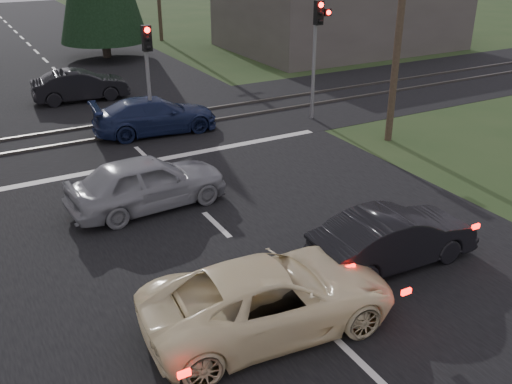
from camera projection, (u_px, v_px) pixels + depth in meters
ground at (274, 280)px, 12.78m from camera, size 120.00×120.00×0.00m
road at (134, 145)px, 20.72m from camera, size 14.00×100.00×0.01m
rail_corridor at (118, 130)px, 22.31m from camera, size 120.00×8.00×0.01m
stop_line at (151, 161)px, 19.29m from camera, size 13.00×0.35×0.00m
rail_near at (124, 135)px, 21.65m from camera, size 120.00×0.12×0.10m
rail_far at (112, 123)px, 22.92m from camera, size 120.00×0.12×0.10m
traffic_signal_right at (318, 37)px, 22.23m from camera, size 0.68×0.48×4.70m
traffic_signal_center at (148, 62)px, 20.52m from camera, size 0.32×0.48×4.10m
utility_pole_near at (401, 8)px, 19.30m from camera, size 1.80×0.26×9.00m
building_right at (340, 16)px, 37.33m from camera, size 14.00×10.00×4.00m
cream_coupe at (270, 297)px, 11.00m from camera, size 5.20×2.73×1.39m
dark_hatchback at (393, 238)px, 13.16m from camera, size 4.10×1.54×1.34m
silver_car at (147, 182)px, 15.82m from camera, size 4.55×2.07×1.51m
blue_sedan at (155, 115)px, 21.77m from camera, size 4.85×2.31×1.37m
dark_car_far at (80, 86)px, 25.89m from camera, size 4.31×1.77×1.39m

